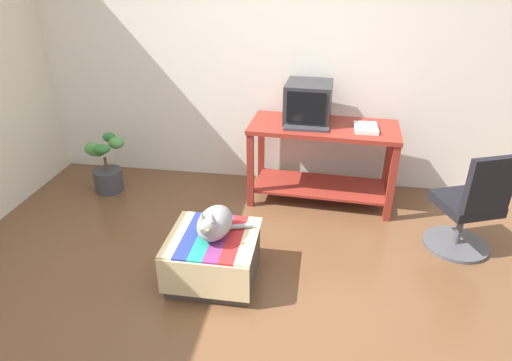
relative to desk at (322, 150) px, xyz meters
name	(u,v)px	position (x,y,z in m)	size (l,w,h in m)	color
ground_plane	(235,307)	(-0.53, -1.60, -0.53)	(14.00, 14.00, 0.00)	brown
back_wall	(273,55)	(-0.53, 0.45, 0.77)	(8.00, 0.10, 2.60)	silver
desk	(322,150)	(0.00, 0.00, 0.00)	(1.38, 0.67, 0.78)	maroon
tv_monitor	(308,102)	(-0.16, 0.10, 0.43)	(0.44, 0.45, 0.36)	#28282B
keyboard	(306,128)	(-0.16, -0.12, 0.26)	(0.40, 0.15, 0.02)	#333338
book	(366,128)	(0.37, -0.07, 0.27)	(0.20, 0.26, 0.04)	white
ottoman_with_blanket	(214,257)	(-0.74, -1.32, -0.34)	(0.64, 0.61, 0.37)	#4C4238
cat	(214,223)	(-0.72, -1.32, -0.04)	(0.39, 0.40, 0.27)	gray
potted_plant	(106,168)	(-2.14, -0.14, -0.28)	(0.42, 0.35, 0.58)	#3D3D42
office_chair	(470,209)	(1.17, -0.67, -0.14)	(0.54, 0.55, 0.89)	#4C4C51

